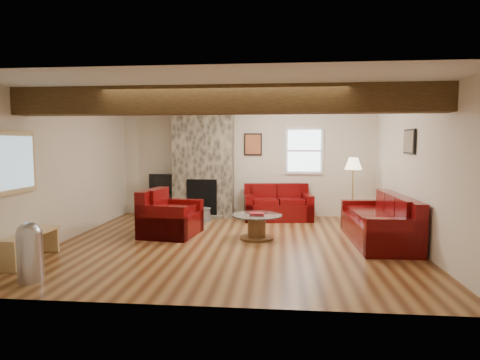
{
  "coord_description": "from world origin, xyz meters",
  "views": [
    {
      "loc": [
        0.75,
        -6.78,
        1.71
      ],
      "look_at": [
        0.06,
        0.4,
        1.06
      ],
      "focal_mm": 30.0,
      "sensor_mm": 36.0,
      "label": 1
    }
  ],
  "objects_px": {
    "tv_cabinet": "(167,204)",
    "coffee_table": "(257,227)",
    "floor_lamp": "(353,167)",
    "television": "(167,184)",
    "armchair_red": "(171,213)",
    "loveseat": "(278,202)",
    "sofa_three": "(378,219)"
  },
  "relations": [
    {
      "from": "tv_cabinet",
      "to": "coffee_table",
      "type": "bearing_deg",
      "value": -44.32
    },
    {
      "from": "floor_lamp",
      "to": "tv_cabinet",
      "type": "bearing_deg",
      "value": 172.52
    },
    {
      "from": "television",
      "to": "floor_lamp",
      "type": "bearing_deg",
      "value": -7.48
    },
    {
      "from": "armchair_red",
      "to": "loveseat",
      "type": "bearing_deg",
      "value": -40.52
    },
    {
      "from": "coffee_table",
      "to": "tv_cabinet",
      "type": "xyz_separation_m",
      "value": [
        -2.27,
        2.22,
        0.04
      ]
    },
    {
      "from": "armchair_red",
      "to": "coffee_table",
      "type": "relative_size",
      "value": 1.16
    },
    {
      "from": "television",
      "to": "floor_lamp",
      "type": "distance_m",
      "value": 4.31
    },
    {
      "from": "coffee_table",
      "to": "floor_lamp",
      "type": "height_order",
      "value": "floor_lamp"
    },
    {
      "from": "armchair_red",
      "to": "tv_cabinet",
      "type": "bearing_deg",
      "value": 25.72
    },
    {
      "from": "armchair_red",
      "to": "coffee_table",
      "type": "xyz_separation_m",
      "value": [
        1.62,
        -0.16,
        -0.21
      ]
    },
    {
      "from": "sofa_three",
      "to": "armchair_red",
      "type": "relative_size",
      "value": 2.02
    },
    {
      "from": "loveseat",
      "to": "coffee_table",
      "type": "relative_size",
      "value": 1.64
    },
    {
      "from": "coffee_table",
      "to": "tv_cabinet",
      "type": "height_order",
      "value": "tv_cabinet"
    },
    {
      "from": "sofa_three",
      "to": "armchair_red",
      "type": "height_order",
      "value": "armchair_red"
    },
    {
      "from": "loveseat",
      "to": "sofa_three",
      "type": "bearing_deg",
      "value": -55.4
    },
    {
      "from": "sofa_three",
      "to": "floor_lamp",
      "type": "height_order",
      "value": "floor_lamp"
    },
    {
      "from": "coffee_table",
      "to": "floor_lamp",
      "type": "bearing_deg",
      "value": 40.05
    },
    {
      "from": "armchair_red",
      "to": "television",
      "type": "relative_size",
      "value": 1.31
    },
    {
      "from": "tv_cabinet",
      "to": "armchair_red",
      "type": "bearing_deg",
      "value": -72.34
    },
    {
      "from": "sofa_three",
      "to": "coffee_table",
      "type": "relative_size",
      "value": 2.34
    },
    {
      "from": "loveseat",
      "to": "tv_cabinet",
      "type": "xyz_separation_m",
      "value": [
        -2.64,
        0.3,
        -0.13
      ]
    },
    {
      "from": "tv_cabinet",
      "to": "television",
      "type": "height_order",
      "value": "television"
    },
    {
      "from": "coffee_table",
      "to": "sofa_three",
      "type": "bearing_deg",
      "value": -0.82
    },
    {
      "from": "tv_cabinet",
      "to": "television",
      "type": "relative_size",
      "value": 1.32
    },
    {
      "from": "loveseat",
      "to": "armchair_red",
      "type": "bearing_deg",
      "value": -145.67
    },
    {
      "from": "sofa_three",
      "to": "coffee_table",
      "type": "xyz_separation_m",
      "value": [
        -2.11,
        0.03,
        -0.19
      ]
    },
    {
      "from": "coffee_table",
      "to": "television",
      "type": "height_order",
      "value": "television"
    },
    {
      "from": "armchair_red",
      "to": "tv_cabinet",
      "type": "distance_m",
      "value": 2.16
    },
    {
      "from": "sofa_three",
      "to": "loveseat",
      "type": "distance_m",
      "value": 2.61
    },
    {
      "from": "loveseat",
      "to": "television",
      "type": "distance_m",
      "value": 2.69
    },
    {
      "from": "armchair_red",
      "to": "sofa_three",
      "type": "bearing_deg",
      "value": -84.93
    },
    {
      "from": "loveseat",
      "to": "floor_lamp",
      "type": "bearing_deg",
      "value": -16.21
    }
  ]
}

